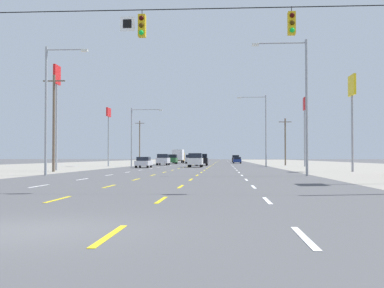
{
  "coord_description": "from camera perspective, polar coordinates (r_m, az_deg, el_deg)",
  "views": [
    {
      "loc": [
        3.82,
        -9.47,
        1.43
      ],
      "look_at": [
        0.34,
        45.27,
        2.88
      ],
      "focal_mm": 46.56,
      "sensor_mm": 36.0,
      "label": 1
    }
  ],
  "objects": [
    {
      "name": "box_truck_far_left_distant_a",
      "position": [
        119.27,
        -1.57,
        -1.32
      ],
      "size": [
        2.4,
        7.2,
        3.23
      ],
      "color": "#B28C33",
      "rests_on": "ground"
    },
    {
      "name": "suv_far_left_far",
      "position": [
        102.95,
        -2.31,
        -1.74
      ],
      "size": [
        1.98,
        4.9,
        1.98
      ],
      "color": "#235B2D",
      "rests_on": "ground"
    },
    {
      "name": "ground_plane",
      "position": [
        75.58,
        0.74,
        -2.6
      ],
      "size": [
        572.0,
        572.0,
        0.0
      ],
      "primitive_type": "plane",
      "color": "#4C4C4F"
    },
    {
      "name": "utility_pole_left_row_2",
      "position": [
        116.39,
        -6.02,
        0.33
      ],
      "size": [
        2.2,
        0.26,
        9.93
      ],
      "color": "brown",
      "rests_on": "ground"
    },
    {
      "name": "suv_center_turn_near",
      "position": [
        70.76,
        0.4,
        -1.84
      ],
      "size": [
        1.98,
        4.9,
        1.98
      ],
      "color": "white",
      "rests_on": "ground"
    },
    {
      "name": "suv_inner_left_distant_b",
      "position": [
        125.2,
        0.19,
        -1.7
      ],
      "size": [
        1.98,
        4.9,
        1.98
      ],
      "color": "maroon",
      "rests_on": "ground"
    },
    {
      "name": "pole_sign_left_row_1",
      "position": [
        56.16,
        -15.23,
        5.76
      ],
      "size": [
        0.24,
        1.85,
        11.41
      ],
      "color": "gray",
      "rests_on": "ground"
    },
    {
      "name": "pole_sign_right_row_1",
      "position": [
        51.45,
        17.86,
        5.13
      ],
      "size": [
        0.24,
        2.29,
        9.5
      ],
      "color": "gray",
      "rests_on": "ground"
    },
    {
      "name": "streetlight_right_row_1",
      "position": [
        75.16,
        8.15,
        2.11
      ],
      "size": [
        4.39,
        0.26,
        10.7
      ],
      "color": "gray",
      "rests_on": "ground"
    },
    {
      "name": "suv_far_right_distant_c",
      "position": [
        137.59,
        5.02,
        -1.68
      ],
      "size": [
        1.98,
        4.9,
        1.98
      ],
      "color": "black",
      "rests_on": "ground"
    },
    {
      "name": "lane_markings",
      "position": [
        114.04,
        1.72,
        -2.23
      ],
      "size": [
        10.64,
        227.6,
        0.01
      ],
      "color": "white",
      "rests_on": "ground"
    },
    {
      "name": "sedan_far_left_nearest",
      "position": [
        67.32,
        -5.55,
        -2.08
      ],
      "size": [
        1.8,
        4.5,
        1.46
      ],
      "color": "silver",
      "rests_on": "ground"
    },
    {
      "name": "streetlight_left_row_0",
      "position": [
        40.87,
        -15.98,
        4.65
      ],
      "size": [
        3.42,
        0.26,
        10.17
      ],
      "color": "gray",
      "rests_on": "ground"
    },
    {
      "name": "sedan_far_right_farthest",
      "position": [
        112.85,
        5.19,
        -1.85
      ],
      "size": [
        1.8,
        4.5,
        1.46
      ],
      "color": "navy",
      "rests_on": "ground"
    },
    {
      "name": "streetlight_right_row_0",
      "position": [
        38.99,
        12.4,
        5.27
      ],
      "size": [
        4.23,
        0.26,
        10.44
      ],
      "color": "gray",
      "rests_on": "ground"
    },
    {
      "name": "suv_inner_left_farther",
      "position": [
        111.09,
        -0.2,
        -1.72
      ],
      "size": [
        1.98,
        4.9,
        1.98
      ],
      "color": "silver",
      "rests_on": "ground"
    },
    {
      "name": "signal_span_wire",
      "position": [
        20.97,
        -7.08,
        8.37
      ],
      "size": [
        25.8,
        0.53,
        8.94
      ],
      "color": "brown",
      "rests_on": "ground"
    },
    {
      "name": "lot_apron_right",
      "position": [
        78.33,
        19.15,
        -2.47
      ],
      "size": [
        28.0,
        440.0,
        0.01
      ],
      "primitive_type": "cube",
      "color": "gray",
      "rests_on": "ground"
    },
    {
      "name": "pole_sign_right_row_2",
      "position": [
        78.12,
        12.77,
        3.18
      ],
      "size": [
        0.24,
        1.7,
        10.58
      ],
      "color": "gray",
      "rests_on": "ground"
    },
    {
      "name": "utility_pole_right_row_1",
      "position": [
        87.76,
        10.64,
        0.36
      ],
      "size": [
        2.2,
        0.26,
        8.15
      ],
      "color": "brown",
      "rests_on": "ground"
    },
    {
      "name": "lot_apron_left",
      "position": [
        80.71,
        -17.11,
        -2.46
      ],
      "size": [
        28.0,
        440.0,
        0.01
      ],
      "primitive_type": "cube",
      "color": "gray",
      "rests_on": "ground"
    },
    {
      "name": "utility_pole_left_row_0",
      "position": [
        50.55,
        -15.55,
        2.53
      ],
      "size": [
        2.2,
        0.26,
        9.51
      ],
      "color": "brown",
      "rests_on": "ground"
    },
    {
      "name": "suv_center_turn_mid",
      "position": [
        83.7,
        1.13,
        -1.79
      ],
      "size": [
        1.98,
        4.9,
        1.98
      ],
      "color": "black",
      "rests_on": "ground"
    },
    {
      "name": "pole_sign_left_row_2",
      "position": [
        78.02,
        -9.54,
        2.51
      ],
      "size": [
        0.24,
        2.33,
        9.05
      ],
      "color": "gray",
      "rests_on": "ground"
    },
    {
      "name": "streetlight_left_row_1",
      "position": [
        76.07,
        -6.52,
        1.4
      ],
      "size": [
        4.81,
        0.26,
        8.92
      ],
      "color": "gray",
      "rests_on": "ground"
    },
    {
      "name": "suv_far_left_midfar",
      "position": [
        87.93,
        -3.32,
        -1.77
      ],
      "size": [
        1.98,
        4.9,
        1.98
      ],
      "color": "silver",
      "rests_on": "ground"
    }
  ]
}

